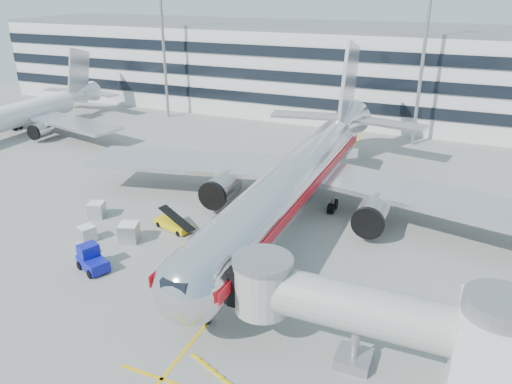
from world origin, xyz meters
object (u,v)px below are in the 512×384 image
at_px(cargo_container_left, 97,210).
at_px(belt_loader, 173,224).
at_px(baggage_tug, 92,259).
at_px(cargo_container_right, 129,232).
at_px(ramp_worker, 99,254).
at_px(cargo_container_front, 87,233).
at_px(main_jet, 298,177).

bearing_deg(cargo_container_left, belt_loader, 4.75).
distance_m(baggage_tug, cargo_container_right, 5.37).
bearing_deg(cargo_container_right, ramp_worker, -88.52).
bearing_deg(cargo_container_front, cargo_container_left, 119.77).
bearing_deg(ramp_worker, main_jet, 35.61).
bearing_deg(ramp_worker, belt_loader, 57.14).
xyz_separation_m(belt_loader, cargo_container_right, (-2.46, -3.76, 0.33)).
height_order(cargo_container_left, cargo_container_front, cargo_container_left).
bearing_deg(belt_loader, ramp_worker, -105.94).
xyz_separation_m(baggage_tug, cargo_container_right, (-0.15, 5.37, -0.04)).
bearing_deg(cargo_container_right, belt_loader, 56.83).
bearing_deg(cargo_container_left, baggage_tug, -52.56).
relative_size(main_jet, cargo_container_front, 28.33).
relative_size(belt_loader, cargo_container_front, 2.44).
xyz_separation_m(baggage_tug, cargo_container_front, (-3.88, 3.93, -0.22)).
height_order(cargo_container_right, ramp_worker, ramp_worker).
relative_size(baggage_tug, cargo_container_left, 1.71).
bearing_deg(baggage_tug, cargo_container_left, 127.44).
relative_size(main_jet, ramp_worker, 26.52).
bearing_deg(baggage_tug, belt_loader, 75.81).
bearing_deg(cargo_container_left, ramp_worker, -49.46).
distance_m(cargo_container_left, cargo_container_front, 5.15).
height_order(baggage_tug, cargo_container_front, baggage_tug).
bearing_deg(cargo_container_front, cargo_container_right, 21.02).
distance_m(belt_loader, cargo_container_front, 8.08).
bearing_deg(ramp_worker, cargo_container_front, 124.99).
relative_size(cargo_container_right, cargo_container_front, 1.21).
bearing_deg(belt_loader, cargo_container_left, -175.25).
distance_m(baggage_tug, cargo_container_front, 5.53).
distance_m(main_jet, ramp_worker, 20.73).
bearing_deg(cargo_container_right, cargo_container_left, 154.21).
xyz_separation_m(main_jet, ramp_worker, (-12.45, -16.24, -3.27)).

